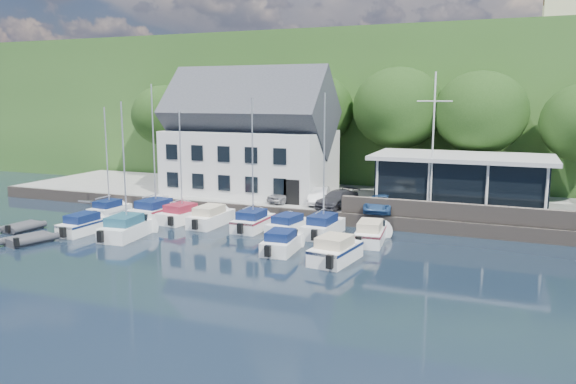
% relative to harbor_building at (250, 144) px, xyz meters
% --- Properties ---
extents(ground, '(180.00, 180.00, 0.00)m').
position_rel_harbor_building_xyz_m(ground, '(7.00, -16.50, -5.35)').
color(ground, black).
rests_on(ground, ground).
extents(quay, '(60.00, 13.00, 1.00)m').
position_rel_harbor_building_xyz_m(quay, '(7.00, 1.00, -4.85)').
color(quay, '#999994').
rests_on(quay, ground).
extents(quay_face, '(60.00, 0.30, 1.00)m').
position_rel_harbor_building_xyz_m(quay_face, '(7.00, -5.50, -4.85)').
color(quay_face, '#5A5048').
rests_on(quay_face, ground).
extents(hillside, '(160.00, 75.00, 16.00)m').
position_rel_harbor_building_xyz_m(hillside, '(7.00, 45.50, 2.65)').
color(hillside, '#2D531F').
rests_on(hillside, ground).
extents(field_patch, '(50.00, 30.00, 0.30)m').
position_rel_harbor_building_xyz_m(field_patch, '(15.00, 53.50, 10.80)').
color(field_patch, '#5C6633').
rests_on(field_patch, hillside).
extents(harbor_building, '(14.40, 8.20, 8.70)m').
position_rel_harbor_building_xyz_m(harbor_building, '(0.00, 0.00, 0.00)').
color(harbor_building, silver).
rests_on(harbor_building, quay).
extents(club_pavilion, '(13.20, 7.20, 4.10)m').
position_rel_harbor_building_xyz_m(club_pavilion, '(18.00, -0.50, -2.30)').
color(club_pavilion, black).
rests_on(club_pavilion, quay).
extents(seawall, '(18.00, 0.50, 1.20)m').
position_rel_harbor_building_xyz_m(seawall, '(19.00, -5.10, -3.75)').
color(seawall, '#5A5048').
rests_on(seawall, quay).
extents(gangway, '(1.20, 6.00, 1.40)m').
position_rel_harbor_building_xyz_m(gangway, '(-9.50, -7.50, -5.35)').
color(gangway, silver).
rests_on(gangway, ground).
extents(car_silver, '(2.55, 3.89, 1.23)m').
position_rel_harbor_building_xyz_m(car_silver, '(4.68, -3.12, -3.73)').
color(car_silver, '#ABABB0').
rests_on(car_silver, quay).
extents(car_white, '(2.18, 4.21, 1.32)m').
position_rel_harbor_building_xyz_m(car_white, '(7.39, -2.87, -3.69)').
color(car_white, silver).
rests_on(car_white, quay).
extents(car_dgrey, '(2.91, 4.78, 1.29)m').
position_rel_harbor_building_xyz_m(car_dgrey, '(9.14, -3.58, -3.70)').
color(car_dgrey, '#323237').
rests_on(car_dgrey, quay).
extents(car_blue, '(1.70, 3.87, 1.30)m').
position_rel_harbor_building_xyz_m(car_blue, '(12.61, -4.09, -3.70)').
color(car_blue, '#294D7E').
rests_on(car_blue, quay).
extents(flagpole, '(2.44, 0.20, 10.17)m').
position_rel_harbor_building_xyz_m(flagpole, '(16.19, -3.74, 0.73)').
color(flagpole, silver).
rests_on(flagpole, quay).
extents(tree_0, '(7.06, 7.06, 9.65)m').
position_rel_harbor_building_xyz_m(tree_0, '(-12.93, 6.17, 0.47)').
color(tree_0, black).
rests_on(tree_0, quay).
extents(tree_1, '(7.52, 7.52, 10.28)m').
position_rel_harbor_building_xyz_m(tree_1, '(-4.53, 5.78, 0.79)').
color(tree_1, black).
rests_on(tree_1, quay).
extents(tree_2, '(7.81, 7.81, 10.68)m').
position_rel_harbor_building_xyz_m(tree_2, '(3.59, 6.30, 0.99)').
color(tree_2, black).
rests_on(tree_2, quay).
extents(tree_3, '(8.10, 8.10, 11.07)m').
position_rel_harbor_building_xyz_m(tree_3, '(11.79, 5.99, 1.19)').
color(tree_3, black).
rests_on(tree_3, quay).
extents(tree_4, '(7.77, 7.77, 10.62)m').
position_rel_harbor_building_xyz_m(tree_4, '(18.78, 5.62, 0.96)').
color(tree_4, black).
rests_on(tree_4, quay).
extents(boat_r1_0, '(2.11, 5.12, 8.36)m').
position_rel_harbor_building_xyz_m(boat_r1_0, '(-7.99, -9.30, -1.17)').
color(boat_r1_0, white).
rests_on(boat_r1_0, ground).
extents(boat_r1_1, '(2.98, 6.76, 9.60)m').
position_rel_harbor_building_xyz_m(boat_r1_1, '(-4.10, -8.55, -0.55)').
color(boat_r1_1, white).
rests_on(boat_r1_1, ground).
extents(boat_r1_2, '(3.04, 5.92, 8.67)m').
position_rel_harbor_building_xyz_m(boat_r1_2, '(-1.61, -8.72, -1.02)').
color(boat_r1_2, white).
rests_on(boat_r1_2, ground).
extents(boat_r1_3, '(2.08, 6.24, 1.49)m').
position_rel_harbor_building_xyz_m(boat_r1_3, '(0.99, -8.89, -4.60)').
color(boat_r1_3, white).
rests_on(boat_r1_3, ground).
extents(boat_r1_4, '(2.07, 5.60, 8.93)m').
position_rel_harbor_building_xyz_m(boat_r1_4, '(4.50, -9.01, -0.89)').
color(boat_r1_4, white).
rests_on(boat_r1_4, ground).
extents(boat_r1_5, '(2.72, 5.70, 1.35)m').
position_rel_harbor_building_xyz_m(boat_r1_5, '(7.24, -8.98, -4.67)').
color(boat_r1_5, white).
rests_on(boat_r1_5, ground).
extents(boat_r1_6, '(2.26, 6.15, 9.16)m').
position_rel_harbor_building_xyz_m(boat_r1_6, '(9.72, -8.72, -0.77)').
color(boat_r1_6, white).
rests_on(boat_r1_6, ground).
extents(boat_r1_7, '(2.43, 6.02, 1.47)m').
position_rel_harbor_building_xyz_m(boat_r1_7, '(13.19, -9.39, -4.61)').
color(boat_r1_7, white).
rests_on(boat_r1_7, ground).
extents(boat_r2_0, '(2.03, 5.85, 1.41)m').
position_rel_harbor_building_xyz_m(boat_r2_0, '(-6.07, -14.25, -4.65)').
color(boat_r2_0, white).
rests_on(boat_r2_0, ground).
extents(boat_r2_1, '(2.81, 6.50, 9.52)m').
position_rel_harbor_building_xyz_m(boat_r2_1, '(-2.49, -14.22, -0.59)').
color(boat_r2_1, white).
rests_on(boat_r2_1, ground).
extents(boat_r2_3, '(2.18, 5.10, 1.38)m').
position_rel_harbor_building_xyz_m(boat_r2_3, '(8.65, -13.62, -4.66)').
color(boat_r2_3, white).
rests_on(boat_r2_3, ground).
extents(boat_r2_4, '(2.87, 5.63, 1.57)m').
position_rel_harbor_building_xyz_m(boat_r2_4, '(12.35, -14.45, -4.57)').
color(boat_r2_4, white).
rests_on(boat_r2_4, ground).
extents(dinghy_0, '(1.95, 3.02, 0.68)m').
position_rel_harbor_building_xyz_m(dinghy_0, '(-10.66, -15.42, -5.01)').
color(dinghy_0, '#35363A').
rests_on(dinghy_0, ground).
extents(dinghy_1, '(2.71, 3.53, 0.73)m').
position_rel_harbor_building_xyz_m(dinghy_1, '(-7.41, -17.95, -4.99)').
color(dinghy_1, '#35363A').
rests_on(dinghy_1, ground).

